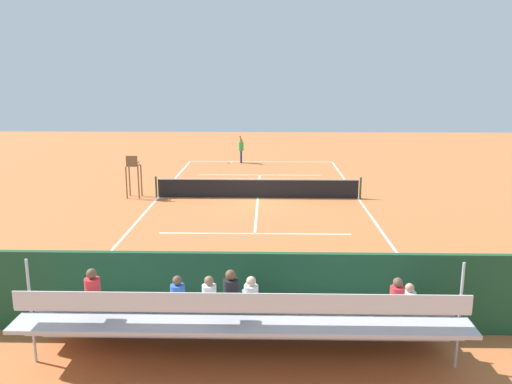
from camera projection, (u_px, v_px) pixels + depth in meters
ground_plane at (258, 198)px, 26.47m from camera, size 60.00×60.00×0.00m
court_line_markings at (258, 198)px, 26.50m from camera, size 10.10×22.20×0.01m
tennis_net at (258, 188)px, 26.36m from camera, size 10.30×0.10×1.07m
backdrop_wall at (246, 293)px, 12.59m from camera, size 18.00×0.16×2.00m
bleacher_stand at (245, 321)px, 11.28m from camera, size 9.06×2.40×2.48m
umpire_chair at (133, 172)px, 26.25m from camera, size 0.67×0.67×2.14m
courtside_bench at (334, 298)px, 13.35m from camera, size 1.80×0.40×0.93m
equipment_bag at (266, 313)px, 13.35m from camera, size 0.90×0.36×0.36m
tennis_player at (241, 148)px, 36.52m from camera, size 0.39×0.54×1.93m
tennis_racket at (231, 162)px, 36.81m from camera, size 0.43×0.57×0.03m
tennis_ball_near at (261, 167)px, 34.79m from camera, size 0.07×0.07×0.07m
tennis_ball_far at (219, 171)px, 33.62m from camera, size 0.07×0.07×0.07m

